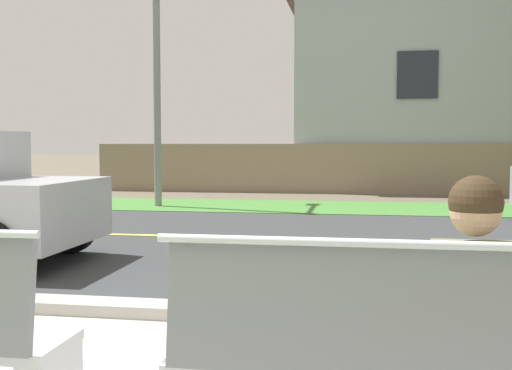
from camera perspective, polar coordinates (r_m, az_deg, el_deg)
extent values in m
plane|color=#665B4C|center=(10.41, 3.35, -3.82)|extent=(140.00, 140.00, 0.00)
cube|color=#ADA89E|center=(4.92, -3.78, -11.83)|extent=(44.00, 0.30, 0.11)
cube|color=#383A3D|center=(8.93, 2.33, -5.06)|extent=(52.00, 8.00, 0.01)
cube|color=#E0CC4C|center=(8.93, 2.33, -5.03)|extent=(48.00, 0.14, 0.01)
cube|color=#478438|center=(13.50, 4.76, -2.04)|extent=(48.00, 2.80, 0.02)
cube|color=silver|center=(2.81, 13.73, -16.18)|extent=(2.06, 0.44, 0.05)
cube|color=slate|center=(2.53, 14.17, -11.62)|extent=(1.97, 0.12, 0.52)
cylinder|color=silver|center=(2.47, 14.30, -5.39)|extent=(2.06, 0.04, 0.04)
cylinder|color=#333D56|center=(2.98, 17.18, -13.33)|extent=(0.15, 0.42, 0.15)
cylinder|color=#333D56|center=(3.01, 20.67, -13.24)|extent=(0.15, 0.42, 0.15)
cube|color=#6B7047|center=(2.76, 19.69, -10.46)|extent=(0.34, 0.20, 0.52)
cylinder|color=#6B7047|center=(2.74, 15.13, -10.02)|extent=(0.09, 0.09, 0.46)
sphere|color=tan|center=(2.70, 19.83, -2.35)|extent=(0.21, 0.21, 0.21)
sphere|color=#382819|center=(2.70, 19.85, -1.51)|extent=(0.22, 0.22, 0.22)
cylinder|color=black|center=(8.11, -16.99, -3.87)|extent=(0.64, 0.18, 0.64)
cylinder|color=gray|center=(13.90, -9.29, 13.31)|extent=(0.16, 0.16, 7.38)
cube|color=gray|center=(17.44, 5.78, 1.54)|extent=(13.00, 0.36, 1.40)
cube|color=#A3ADB2|center=(21.12, 21.62, 7.91)|extent=(12.37, 6.40, 5.98)
cube|color=#232833|center=(17.54, 14.86, 9.93)|extent=(1.10, 0.06, 1.30)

